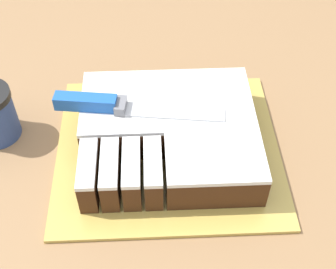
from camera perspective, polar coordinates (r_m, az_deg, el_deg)
The scene contains 4 objects.
countertop at distance 1.19m, azimuth -1.82°, elevation -13.99°, with size 1.40×1.10×0.96m.
cake_board at distance 0.74m, azimuth -0.00°, elevation -1.72°, with size 0.35×0.32×0.01m.
cake at distance 0.72m, azimuth 0.26°, elevation 0.19°, with size 0.27×0.24×0.06m.
knife at distance 0.71m, azimuth -7.36°, elevation 3.63°, with size 0.26×0.06×0.02m.
Camera 1 is at (0.01, -0.57, 1.52)m, focal length 50.00 mm.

